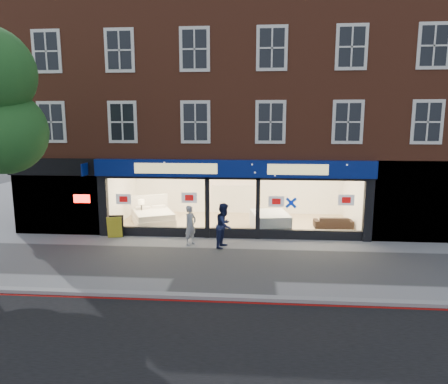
# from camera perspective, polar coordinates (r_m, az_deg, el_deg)

# --- Properties ---
(ground) EXTENTS (120.00, 120.00, 0.00)m
(ground) POSITION_cam_1_polar(r_m,az_deg,el_deg) (14.00, 0.47, -10.06)
(ground) COLOR gray
(ground) RESTS_ON ground
(kerb_line) EXTENTS (60.00, 0.10, 0.01)m
(kerb_line) POSITION_cam_1_polar(r_m,az_deg,el_deg) (11.14, -0.68, -15.44)
(kerb_line) COLOR #8C0A07
(kerb_line) RESTS_ON ground
(kerb_stone) EXTENTS (60.00, 0.25, 0.12)m
(kerb_stone) POSITION_cam_1_polar(r_m,az_deg,el_deg) (11.29, -0.59, -14.76)
(kerb_stone) COLOR gray
(kerb_stone) RESTS_ON ground
(showroom_floor) EXTENTS (11.00, 4.50, 0.10)m
(showroom_floor) POSITION_cam_1_polar(r_m,az_deg,el_deg) (19.00, 1.58, -4.55)
(showroom_floor) COLOR tan
(showroom_floor) RESTS_ON ground
(building) EXTENTS (19.00, 8.26, 10.30)m
(building) POSITION_cam_1_polar(r_m,az_deg,el_deg) (20.18, 1.88, 15.24)
(building) COLOR brown
(building) RESTS_ON ground
(display_bed) EXTENTS (2.50, 2.68, 1.21)m
(display_bed) POSITION_cam_1_polar(r_m,az_deg,el_deg) (19.04, -10.11, -3.46)
(display_bed) COLOR white
(display_bed) RESTS_ON showroom_floor
(bedside_table) EXTENTS (0.53, 0.53, 0.55)m
(bedside_table) POSITION_cam_1_polar(r_m,az_deg,el_deg) (19.30, -11.65, -3.52)
(bedside_table) COLOR brown
(bedside_table) RESTS_ON showroom_floor
(mattress_stack) EXTENTS (1.82, 2.15, 0.76)m
(mattress_stack) POSITION_cam_1_polar(r_m,az_deg,el_deg) (17.78, 6.57, -4.18)
(mattress_stack) COLOR silver
(mattress_stack) RESTS_ON showroom_floor
(sofa) EXTENTS (1.73, 0.70, 0.50)m
(sofa) POSITION_cam_1_polar(r_m,az_deg,el_deg) (18.73, 15.32, -4.16)
(sofa) COLOR black
(sofa) RESTS_ON showroom_floor
(a_board) EXTENTS (0.68, 0.51, 0.94)m
(a_board) POSITION_cam_1_polar(r_m,az_deg,el_deg) (17.40, -15.25, -4.81)
(a_board) COLOR gold
(a_board) RESTS_ON ground
(pedestrian_grey) EXTENTS (0.63, 0.69, 1.57)m
(pedestrian_grey) POSITION_cam_1_polar(r_m,az_deg,el_deg) (15.82, -4.81, -4.76)
(pedestrian_grey) COLOR #A4A7AC
(pedestrian_grey) RESTS_ON ground
(pedestrian_blue) EXTENTS (0.87, 0.99, 1.74)m
(pedestrian_blue) POSITION_cam_1_polar(r_m,az_deg,el_deg) (15.44, 0.03, -4.78)
(pedestrian_blue) COLOR #192147
(pedestrian_blue) RESTS_ON ground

